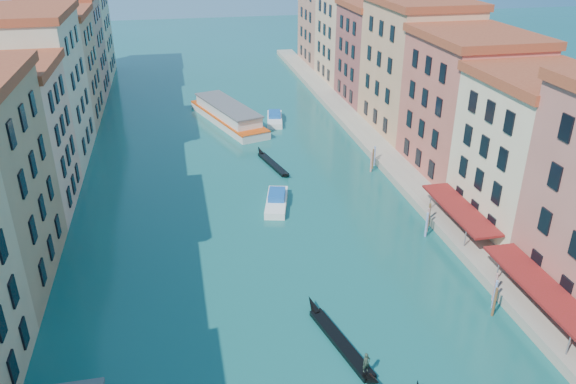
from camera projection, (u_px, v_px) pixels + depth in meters
name	position (u px, v px, depth m)	size (l,w,h in m)	color
left_bank_palazzos	(25.00, 107.00, 71.75)	(12.80, 128.40, 21.00)	#CBB18B
right_bank_palazzos	(431.00, 83.00, 82.22)	(12.80, 128.40, 21.00)	#A14334
quay	(375.00, 146.00, 84.79)	(4.00, 140.00, 1.00)	gray
restaurant_awnings	(551.00, 296.00, 46.70)	(3.20, 44.55, 3.12)	maroon
mooring_poles_right	(479.00, 278.00, 51.98)	(1.44, 54.24, 3.20)	#55321D
vaporetto_far	(228.00, 114.00, 95.60)	(11.53, 22.39, 3.26)	silver
gondola_fore	(341.00, 341.00, 45.50)	(3.61, 11.66, 2.35)	black
gondola_far	(272.00, 163.00, 79.28)	(3.44, 11.14, 1.60)	black
motorboat_mid	(277.00, 201.00, 67.97)	(4.18, 7.93, 1.57)	white
motorboat_far	(275.00, 118.00, 96.34)	(3.82, 8.20, 1.63)	white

